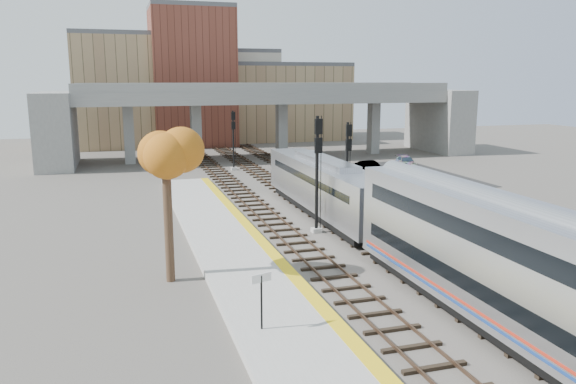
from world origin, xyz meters
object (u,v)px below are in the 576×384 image
object	(u,v)px
signal_mast_mid	(347,169)
tree	(166,168)
coach	(551,286)
car_b	(370,167)
car_c	(406,162)
signal_mast_near	(317,174)
signal_mast_far	(233,142)
car_a	(405,181)
locomotive	(325,186)

from	to	relation	value
signal_mast_mid	tree	world-z (taller)	tree
coach	signal_mast_mid	size ratio (longest dim) A/B	3.66
car_b	coach	bearing A→B (deg)	-116.44
signal_mast_mid	car_c	size ratio (longest dim) A/B	1.57
signal_mast_near	signal_mast_far	world-z (taller)	signal_mast_near
coach	car_b	bearing A→B (deg)	73.71
signal_mast_far	coach	bearing A→B (deg)	-87.36
car_a	tree	bearing A→B (deg)	-157.94
signal_mast_near	car_b	size ratio (longest dim) A/B	1.92
locomotive	signal_mast_mid	xyz separation A→B (m)	(2.00, 0.59, 1.08)
locomotive	car_a	size ratio (longest dim) A/B	5.95
locomotive	car_c	bearing A→B (deg)	47.99
signal_mast_far	tree	size ratio (longest dim) A/B	0.85
coach	tree	world-z (taller)	tree
locomotive	signal_mast_mid	world-z (taller)	signal_mast_mid
car_b	signal_mast_mid	bearing A→B (deg)	-130.85
coach	locomotive	bearing A→B (deg)	90.00
car_c	tree	bearing A→B (deg)	-120.22
locomotive	signal_mast_mid	bearing A→B (deg)	16.34
signal_mast_far	tree	bearing A→B (deg)	-106.74
signal_mast_near	signal_mast_mid	bearing A→B (deg)	49.02
car_c	car_b	bearing A→B (deg)	-141.63
tree	car_c	xyz separation A→B (m)	(29.20, 29.39, -5.09)
car_a	car_b	xyz separation A→B (m)	(0.22, 8.08, 0.11)
signal_mast_far	car_b	bearing A→B (deg)	-25.97
signal_mast_mid	tree	distance (m)	18.15
coach	signal_mast_far	world-z (taller)	signal_mast_far
locomotive	car_c	distance (m)	25.49
coach	car_a	distance (m)	32.98
car_b	signal_mast_far	bearing A→B (deg)	143.88
locomotive	signal_mast_near	distance (m)	4.92
coach	tree	xyz separation A→B (m)	(-12.17, 12.12, 2.96)
coach	tree	distance (m)	17.43
signal_mast_mid	coach	bearing A→B (deg)	-94.93
signal_mast_mid	car_c	bearing A→B (deg)	50.63
car_b	car_c	distance (m)	6.14
locomotive	signal_mast_far	size ratio (longest dim) A/B	2.90
signal_mast_mid	signal_mast_far	size ratio (longest dim) A/B	1.04
signal_mast_far	car_a	world-z (taller)	signal_mast_far
signal_mast_near	car_c	bearing A→B (deg)	50.30
locomotive	car_b	xyz separation A→B (m)	(11.41, 16.43, -1.58)
car_a	car_c	world-z (taller)	car_c
coach	signal_mast_near	bearing A→B (deg)	96.49
signal_mast_near	car_a	bearing A→B (deg)	43.20
tree	signal_mast_near	bearing A→B (deg)	32.25
signal_mast_mid	signal_mast_near	bearing A→B (deg)	-130.98
coach	car_b	xyz separation A→B (m)	(11.41, 39.03, -2.10)
signal_mast_far	tree	world-z (taller)	tree
locomotive	car_c	size ratio (longest dim) A/B	4.38
signal_mast_far	car_a	size ratio (longest dim) A/B	2.06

